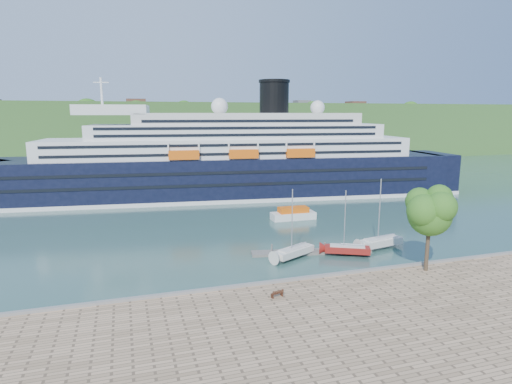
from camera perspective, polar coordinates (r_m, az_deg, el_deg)
name	(u,v)px	position (r m, az deg, el deg)	size (l,w,h in m)	color
ground	(356,280)	(53.66, 13.13, -11.36)	(400.00, 400.00, 0.00)	#2F544B
far_hillside	(184,132)	(189.67, -9.54, 7.95)	(400.00, 50.00, 24.00)	#325923
quay_coping	(357,271)	(53.09, 13.29, -10.27)	(220.00, 0.50, 0.30)	slate
cruise_ship	(220,139)	(101.06, -4.81, 7.03)	(122.61, 17.85, 27.53)	black
park_bench	(277,293)	(45.29, 2.81, -13.30)	(1.38, 0.57, 0.89)	#4F2816
promenade_tree	(429,225)	(54.76, 22.08, -4.10)	(6.83, 6.83, 11.31)	#2C6C1C
floating_pontoon	(311,252)	(62.21, 7.40, -7.91)	(17.24, 2.11, 0.38)	gray
sailboat_white_near	(294,226)	(58.56, 5.15, -4.48)	(7.20, 2.00, 9.30)	silver
sailboat_red	(348,225)	(60.78, 12.19, -4.32)	(6.88, 1.91, 8.88)	maroon
sailboat_white_far	(382,216)	(65.03, 16.45, -3.04)	(7.75, 2.15, 10.01)	silver
tender_launch	(293,213)	(80.98, 4.98, -2.83)	(8.45, 2.89, 2.34)	#E95C0D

